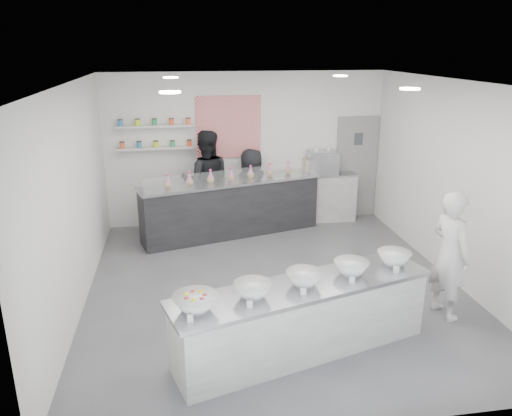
{
  "coord_description": "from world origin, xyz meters",
  "views": [
    {
      "loc": [
        -1.35,
        -6.67,
        3.48
      ],
      "look_at": [
        -0.22,
        0.4,
        1.13
      ],
      "focal_mm": 35.0,
      "sensor_mm": 36.0,
      "label": 1
    }
  ],
  "objects": [
    {
      "name": "floor",
      "position": [
        0.0,
        0.0,
        0.0
      ],
      "size": [
        6.0,
        6.0,
        0.0
      ],
      "primitive_type": "plane",
      "color": "#515156",
      "rests_on": "ground"
    },
    {
      "name": "ceiling",
      "position": [
        0.0,
        0.0,
        3.0
      ],
      "size": [
        6.0,
        6.0,
        0.0
      ],
      "primitive_type": "plane",
      "rotation": [
        3.14,
        0.0,
        0.0
      ],
      "color": "white",
      "rests_on": "floor"
    },
    {
      "name": "back_wall",
      "position": [
        0.0,
        3.0,
        1.5
      ],
      "size": [
        5.5,
        0.0,
        5.5
      ],
      "primitive_type": "plane",
      "rotation": [
        1.57,
        0.0,
        0.0
      ],
      "color": "white",
      "rests_on": "floor"
    },
    {
      "name": "left_wall",
      "position": [
        -2.75,
        0.0,
        1.5
      ],
      "size": [
        0.0,
        6.0,
        6.0
      ],
      "primitive_type": "plane",
      "rotation": [
        1.57,
        0.0,
        1.57
      ],
      "color": "white",
      "rests_on": "floor"
    },
    {
      "name": "right_wall",
      "position": [
        2.75,
        0.0,
        1.5
      ],
      "size": [
        0.0,
        6.0,
        6.0
      ],
      "primitive_type": "plane",
      "rotation": [
        1.57,
        0.0,
        -1.57
      ],
      "color": "white",
      "rests_on": "floor"
    },
    {
      "name": "back_door",
      "position": [
        2.3,
        2.97,
        1.05
      ],
      "size": [
        0.88,
        0.04,
        2.1
      ],
      "primitive_type": "cube",
      "color": "gray",
      "rests_on": "floor"
    },
    {
      "name": "pattern_panel",
      "position": [
        -0.35,
        2.98,
        1.95
      ],
      "size": [
        1.25,
        0.03,
        1.2
      ],
      "primitive_type": "cube",
      "color": "red",
      "rests_on": "back_wall"
    },
    {
      "name": "jar_shelf_lower",
      "position": [
        -1.75,
        2.9,
        1.6
      ],
      "size": [
        1.45,
        0.22,
        0.04
      ],
      "primitive_type": "cube",
      "color": "silver",
      "rests_on": "back_wall"
    },
    {
      "name": "jar_shelf_upper",
      "position": [
        -1.75,
        2.9,
        2.02
      ],
      "size": [
        1.45,
        0.22,
        0.04
      ],
      "primitive_type": "cube",
      "color": "silver",
      "rests_on": "back_wall"
    },
    {
      "name": "preserve_jars",
      "position": [
        -1.75,
        2.88,
        1.88
      ],
      "size": [
        1.45,
        0.1,
        0.56
      ],
      "primitive_type": null,
      "color": "#FE6437",
      "rests_on": "jar_shelf_lower"
    },
    {
      "name": "downlight_0",
      "position": [
        -1.4,
        -1.0,
        2.98
      ],
      "size": [
        0.24,
        0.24,
        0.02
      ],
      "primitive_type": "cylinder",
      "color": "white",
      "rests_on": "ceiling"
    },
    {
      "name": "downlight_1",
      "position": [
        1.4,
        -1.0,
        2.98
      ],
      "size": [
        0.24,
        0.24,
        0.02
      ],
      "primitive_type": "cylinder",
      "color": "white",
      "rests_on": "ceiling"
    },
    {
      "name": "downlight_2",
      "position": [
        -1.4,
        1.6,
        2.98
      ],
      "size": [
        0.24,
        0.24,
        0.02
      ],
      "primitive_type": "cylinder",
      "color": "white",
      "rests_on": "ceiling"
    },
    {
      "name": "downlight_3",
      "position": [
        1.4,
        1.6,
        2.98
      ],
      "size": [
        0.24,
        0.24,
        0.02
      ],
      "primitive_type": "cylinder",
      "color": "white",
      "rests_on": "ceiling"
    },
    {
      "name": "prep_counter",
      "position": [
        0.0,
        -1.69,
        0.43
      ],
      "size": [
        3.24,
        1.6,
        0.86
      ],
      "primitive_type": "cube",
      "rotation": [
        0.0,
        0.0,
        0.29
      ],
      "color": "#A1A09C",
      "rests_on": "floor"
    },
    {
      "name": "back_bar",
      "position": [
        -0.39,
        2.25,
        0.53
      ],
      "size": [
        3.5,
        1.54,
        1.07
      ],
      "primitive_type": "cube",
      "rotation": [
        0.0,
        0.0,
        0.27
      ],
      "color": "black",
      "rests_on": "floor"
    },
    {
      "name": "sneeze_guard",
      "position": [
        -0.31,
        1.96,
        1.22
      ],
      "size": [
        3.28,
        0.93,
        0.29
      ],
      "primitive_type": "cube",
      "rotation": [
        0.0,
        0.0,
        0.27
      ],
      "color": "white",
      "rests_on": "back_bar"
    },
    {
      "name": "espresso_ledge",
      "position": [
        1.55,
        2.78,
        0.49
      ],
      "size": [
        1.33,
        0.42,
        0.99
      ],
      "primitive_type": "cube",
      "color": "#A1A09C",
      "rests_on": "floor"
    },
    {
      "name": "espresso_machine",
      "position": [
        1.5,
        2.78,
        1.22
      ],
      "size": [
        0.6,
        0.41,
        0.46
      ],
      "primitive_type": "cube",
      "color": "#93969E",
      "rests_on": "espresso_ledge"
    },
    {
      "name": "cup_stacks",
      "position": [
        1.25,
        2.78,
        1.15
      ],
      "size": [
        0.24,
        0.24,
        0.32
      ],
      "primitive_type": null,
      "color": "tan",
      "rests_on": "espresso_ledge"
    },
    {
      "name": "prep_bowls",
      "position": [
        0.0,
        -1.69,
        0.95
      ],
      "size": [
        3.04,
        1.36,
        0.17
      ],
      "primitive_type": null,
      "rotation": [
        0.0,
        0.0,
        0.29
      ],
      "color": "white",
      "rests_on": "prep_counter"
    },
    {
      "name": "label_cards",
      "position": [
        -0.15,
        -2.2,
        0.9
      ],
      "size": [
        2.66,
        0.04,
        0.07
      ],
      "primitive_type": null,
      "color": "white",
      "rests_on": "prep_counter"
    },
    {
      "name": "cookie_bags",
      "position": [
        -0.39,
        2.25,
        1.2
      ],
      "size": [
        2.48,
        0.81,
        0.26
      ],
      "primitive_type": null,
      "rotation": [
        0.0,
        0.0,
        0.27
      ],
      "color": "#C95999",
      "rests_on": "back_bar"
    },
    {
      "name": "woman_prep",
      "position": [
        2.09,
        -1.16,
        0.87
      ],
      "size": [
        0.55,
        0.71,
        1.73
      ],
      "primitive_type": "imported",
      "rotation": [
        0.0,
        0.0,
        1.8
      ],
      "color": "silver",
      "rests_on": "floor"
    },
    {
      "name": "staff_left",
      "position": [
        -0.84,
        2.6,
        0.98
      ],
      "size": [
        0.99,
        0.79,
        1.97
      ],
      "primitive_type": "imported",
      "rotation": [
        0.0,
        0.0,
        3.09
      ],
      "color": "black",
      "rests_on": "floor"
    },
    {
      "name": "staff_right",
      "position": [
        0.04,
        2.6,
        0.79
      ],
      "size": [
        0.9,
        0.74,
        1.59
      ],
      "primitive_type": "imported",
      "rotation": [
        0.0,
        0.0,
        3.5
      ],
      "color": "black",
      "rests_on": "floor"
    }
  ]
}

